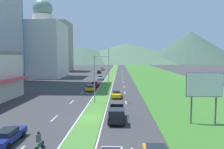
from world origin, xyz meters
TOP-DOWN VIEW (x-y plane):
  - ground_plane at (0.00, 0.00)m, footprint 600.00×600.00m
  - grass_median at (0.00, 60.00)m, footprint 3.20×240.00m
  - grass_verge_right at (20.60, 60.00)m, footprint 24.00×240.00m
  - lane_dash_left_2 at (-5.10, -0.09)m, footprint 0.16×2.80m
  - lane_dash_left_3 at (-5.10, 9.87)m, footprint 0.16×2.80m
  - lane_dash_left_4 at (-5.10, 19.82)m, footprint 0.16×2.80m
  - lane_dash_left_5 at (-5.10, 29.78)m, footprint 0.16×2.80m
  - lane_dash_left_6 at (-5.10, 39.73)m, footprint 0.16×2.80m
  - lane_dash_left_7 at (-5.10, 49.69)m, footprint 0.16×2.80m
  - lane_dash_left_8 at (-5.10, 59.64)m, footprint 0.16×2.80m
  - lane_dash_left_9 at (-5.10, 69.60)m, footprint 0.16×2.80m
  - lane_dash_left_10 at (-5.10, 79.55)m, footprint 0.16×2.80m
  - lane_dash_left_11 at (-5.10, 89.51)m, footprint 0.16×2.80m
  - lane_dash_left_12 at (-5.10, 99.47)m, footprint 0.16×2.80m
  - lane_dash_right_2 at (5.10, -0.09)m, footprint 0.16×2.80m
  - lane_dash_right_3 at (5.10, 9.87)m, footprint 0.16×2.80m
  - lane_dash_right_4 at (5.10, 19.82)m, footprint 0.16×2.80m
  - lane_dash_right_5 at (5.10, 29.78)m, footprint 0.16×2.80m
  - lane_dash_right_6 at (5.10, 39.73)m, footprint 0.16×2.80m
  - lane_dash_right_7 at (5.10, 49.69)m, footprint 0.16×2.80m
  - lane_dash_right_8 at (5.10, 59.64)m, footprint 0.16×2.80m
  - lane_dash_right_9 at (5.10, 69.60)m, footprint 0.16×2.80m
  - lane_dash_right_10 at (5.10, 79.55)m, footprint 0.16×2.80m
  - lane_dash_right_11 at (5.10, 89.51)m, footprint 0.16×2.80m
  - lane_dash_right_12 at (5.10, 99.47)m, footprint 0.16×2.80m
  - edge_line_median_left at (-1.75, 60.00)m, footprint 0.16×240.00m
  - edge_line_median_right at (1.75, 60.00)m, footprint 0.16×240.00m
  - domed_building at (-27.57, 54.99)m, footprint 16.24×16.24m
  - midrise_colored at (-33.43, 88.97)m, footprint 16.33×16.33m
  - hill_far_left at (-53.05, 271.47)m, footprint 198.97×198.97m
  - hill_far_center at (13.72, 287.55)m, footprint 218.52×218.52m
  - hill_far_right at (98.35, 250.38)m, footprint 129.63×129.63m
  - street_lamp_near at (-0.29, 9.44)m, footprint 3.39×0.49m
  - street_lamp_mid at (0.30, 32.24)m, footprint 3.02×0.31m
  - billboard_roadside at (14.47, -1.69)m, footprint 4.50×0.28m
  - car_0 at (-3.17, 29.49)m, footprint 1.94×4.77m
  - car_1 at (-6.84, 75.03)m, footprint 1.88×4.63m
  - car_4 at (3.23, 14.46)m, footprint 2.00×4.52m
  - car_5 at (-3.23, 46.69)m, footprint 2.01×4.21m
  - car_6 at (-3.39, 22.55)m, footprint 2.01×4.14m
  - car_7 at (-7.05, -8.10)m, footprint 1.89×4.60m
  - car_8 at (-6.98, 97.56)m, footprint 2.02×4.55m
  - pickup_truck_0 at (3.54, -1.14)m, footprint 2.18×5.40m
  - motorcycle_rider at (-3.33, -9.52)m, footprint 0.36×2.00m

SIDE VIEW (x-z plane):
  - ground_plane at x=0.00m, z-range 0.00..0.00m
  - lane_dash_left_2 at x=-5.10m, z-range 0.00..0.01m
  - lane_dash_left_3 at x=-5.10m, z-range 0.00..0.01m
  - lane_dash_left_4 at x=-5.10m, z-range 0.00..0.01m
  - lane_dash_left_5 at x=-5.10m, z-range 0.00..0.01m
  - lane_dash_left_6 at x=-5.10m, z-range 0.00..0.01m
  - lane_dash_left_7 at x=-5.10m, z-range 0.00..0.01m
  - lane_dash_left_8 at x=-5.10m, z-range 0.00..0.01m
  - lane_dash_left_9 at x=-5.10m, z-range 0.00..0.01m
  - lane_dash_left_10 at x=-5.10m, z-range 0.00..0.01m
  - lane_dash_left_11 at x=-5.10m, z-range 0.00..0.01m
  - lane_dash_left_12 at x=-5.10m, z-range 0.00..0.01m
  - lane_dash_right_2 at x=5.10m, z-range 0.00..0.01m
  - lane_dash_right_3 at x=5.10m, z-range 0.00..0.01m
  - lane_dash_right_4 at x=5.10m, z-range 0.00..0.01m
  - lane_dash_right_5 at x=5.10m, z-range 0.00..0.01m
  - lane_dash_right_6 at x=5.10m, z-range 0.00..0.01m
  - lane_dash_right_7 at x=5.10m, z-range 0.00..0.01m
  - lane_dash_right_8 at x=5.10m, z-range 0.00..0.01m
  - lane_dash_right_9 at x=5.10m, z-range 0.00..0.01m
  - lane_dash_right_10 at x=5.10m, z-range 0.00..0.01m
  - lane_dash_right_11 at x=5.10m, z-range 0.00..0.01m
  - lane_dash_right_12 at x=5.10m, z-range 0.00..0.01m
  - edge_line_median_left at x=-1.75m, z-range 0.00..0.01m
  - edge_line_median_right at x=1.75m, z-range 0.00..0.01m
  - grass_median at x=0.00m, z-range 0.00..0.06m
  - grass_verge_right at x=20.60m, z-range 0.00..0.06m
  - car_6 at x=-3.39m, z-range 0.02..1.45m
  - car_7 at x=-7.05m, z-range 0.02..1.45m
  - car_5 at x=-3.23m, z-range 0.02..1.46m
  - motorcycle_rider at x=-3.33m, z-range -0.15..1.65m
  - car_4 at x=3.23m, z-range 0.02..1.48m
  - car_0 at x=-3.17m, z-range 0.02..1.49m
  - car_1 at x=-6.84m, z-range 0.01..1.55m
  - car_8 at x=-6.98m, z-range 0.03..1.55m
  - pickup_truck_0 at x=3.54m, z-range -0.02..1.98m
  - billboard_roadside at x=14.47m, z-range 1.47..8.00m
  - street_lamp_near at x=-0.29m, z-range 0.74..9.42m
  - street_lamp_mid at x=0.30m, z-range 0.73..11.62m
  - hill_far_left at x=-53.05m, z-range 0.00..23.27m
  - domed_building at x=-27.57m, z-range -3.07..28.63m
  - midrise_colored at x=-33.43m, z-range 0.00..28.33m
  - hill_far_center at x=13.72m, z-range 0.00..29.17m
  - hill_far_right at x=98.35m, z-range 0.00..43.23m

